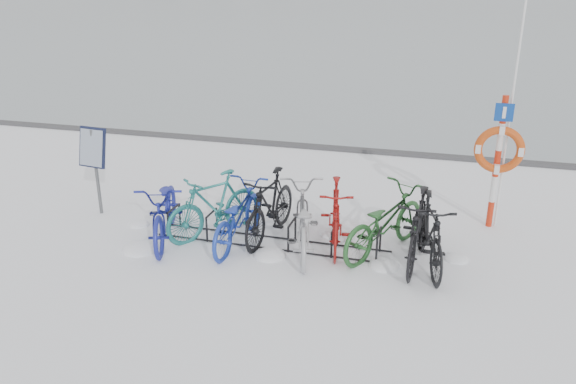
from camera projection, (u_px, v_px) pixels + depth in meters
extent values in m
plane|color=white|center=(271.00, 244.00, 9.51)|extent=(900.00, 900.00, 0.00)
cube|color=#99A5AD|center=(448.00, 0.00, 149.12)|extent=(400.00, 298.00, 0.02)
cube|color=#3F3F42|center=(339.00, 149.00, 14.80)|extent=(400.00, 0.25, 0.10)
cylinder|color=black|center=(168.00, 225.00, 9.70)|extent=(0.04, 0.04, 0.44)
cylinder|color=black|center=(180.00, 216.00, 10.09)|extent=(0.04, 0.04, 0.44)
cylinder|color=black|center=(173.00, 209.00, 9.82)|extent=(0.04, 0.44, 0.04)
cylinder|color=black|center=(207.00, 230.00, 9.51)|extent=(0.04, 0.04, 0.44)
cylinder|color=black|center=(217.00, 220.00, 9.91)|extent=(0.04, 0.04, 0.44)
cylinder|color=black|center=(211.00, 213.00, 9.63)|extent=(0.04, 0.44, 0.04)
cylinder|color=black|center=(247.00, 235.00, 9.32)|extent=(0.04, 0.04, 0.44)
cylinder|color=black|center=(255.00, 224.00, 9.72)|extent=(0.04, 0.04, 0.44)
cylinder|color=black|center=(251.00, 217.00, 9.45)|extent=(0.04, 0.44, 0.04)
cylinder|color=black|center=(288.00, 240.00, 9.14)|extent=(0.04, 0.04, 0.44)
cylinder|color=black|center=(295.00, 229.00, 9.53)|extent=(0.04, 0.04, 0.44)
cylinder|color=black|center=(292.00, 222.00, 9.26)|extent=(0.04, 0.44, 0.04)
cylinder|color=black|center=(332.00, 245.00, 8.95)|extent=(0.04, 0.04, 0.44)
cylinder|color=black|center=(337.00, 234.00, 9.35)|extent=(0.04, 0.04, 0.44)
cylinder|color=black|center=(335.00, 227.00, 9.07)|extent=(0.04, 0.44, 0.04)
cylinder|color=black|center=(377.00, 251.00, 8.76)|extent=(0.04, 0.04, 0.44)
cylinder|color=black|center=(380.00, 239.00, 9.16)|extent=(0.04, 0.04, 0.44)
cylinder|color=black|center=(379.00, 232.00, 8.89)|extent=(0.04, 0.44, 0.04)
cylinder|color=black|center=(267.00, 248.00, 9.30)|extent=(4.00, 0.03, 0.03)
cylinder|color=black|center=(275.00, 237.00, 9.70)|extent=(4.00, 0.03, 0.03)
cylinder|color=#595B5E|center=(97.00, 173.00, 10.50)|extent=(0.06, 0.06, 1.63)
cube|color=black|center=(92.00, 147.00, 10.30)|extent=(0.58, 0.28, 0.74)
cube|color=#8C99AD|center=(91.00, 148.00, 10.27)|extent=(0.52, 0.21, 0.66)
cylinder|color=red|center=(490.00, 214.00, 10.12)|extent=(0.11, 0.11, 0.48)
cylinder|color=silver|center=(493.00, 189.00, 9.96)|extent=(0.11, 0.11, 0.48)
cylinder|color=red|center=(497.00, 163.00, 9.79)|extent=(0.11, 0.11, 0.48)
cylinder|color=silver|center=(500.00, 137.00, 9.63)|extent=(0.11, 0.11, 0.48)
cylinder|color=red|center=(504.00, 109.00, 9.46)|extent=(0.11, 0.11, 0.48)
torus|color=#C04412|center=(499.00, 150.00, 9.62)|extent=(0.83, 0.14, 0.83)
cube|color=navy|center=(504.00, 112.00, 9.40)|extent=(0.30, 0.03, 0.30)
cylinder|color=silver|center=(511.00, 108.00, 9.47)|extent=(0.04, 0.04, 4.33)
imported|color=navy|center=(165.00, 207.00, 9.54)|extent=(1.43, 2.28, 1.13)
imported|color=#227372|center=(214.00, 203.00, 9.69)|extent=(1.50, 1.90, 1.15)
imported|color=#1C37A5|center=(238.00, 214.00, 9.38)|extent=(0.77, 2.03, 1.06)
imported|color=black|center=(270.00, 204.00, 9.60)|extent=(0.76, 2.03, 1.19)
imported|color=#9C9DA2|center=(302.00, 218.00, 9.12)|extent=(1.28, 2.23, 1.11)
imported|color=maroon|center=(336.00, 213.00, 9.29)|extent=(0.89, 1.95, 1.13)
imported|color=#245627|center=(385.00, 219.00, 9.08)|extent=(1.64, 2.22, 1.11)
imported|color=black|center=(418.00, 227.00, 8.70)|extent=(0.69, 2.00, 1.18)
imported|color=black|center=(430.00, 231.00, 8.60)|extent=(0.99, 1.99, 1.15)
ellipsoid|color=white|center=(384.00, 266.00, 8.76)|extent=(0.50, 0.50, 0.17)
ellipsoid|color=white|center=(330.00, 234.00, 9.85)|extent=(0.37, 0.37, 0.13)
ellipsoid|color=white|center=(139.00, 225.00, 10.25)|extent=(0.38, 0.38, 0.13)
ellipsoid|color=white|center=(232.00, 225.00, 10.25)|extent=(0.45, 0.45, 0.16)
ellipsoid|color=white|center=(456.00, 259.00, 8.97)|extent=(0.40, 0.40, 0.14)
ellipsoid|color=white|center=(270.00, 255.00, 9.09)|extent=(0.53, 0.53, 0.19)
ellipsoid|color=white|center=(341.00, 238.00, 9.73)|extent=(0.46, 0.46, 0.16)
ellipsoid|color=white|center=(141.00, 249.00, 9.30)|extent=(0.62, 0.62, 0.22)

